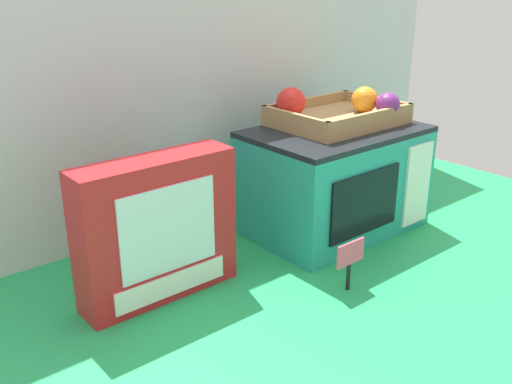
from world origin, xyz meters
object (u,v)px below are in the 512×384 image
(toy_microwave, at_px, (334,180))
(food_groups_crate, at_px, (337,113))
(cookie_set_box, at_px, (157,229))
(price_sign, at_px, (350,258))

(toy_microwave, distance_m, food_groups_crate, 0.15)
(food_groups_crate, bearing_deg, cookie_set_box, -176.21)
(food_groups_crate, height_order, cookie_set_box, food_groups_crate)
(toy_microwave, distance_m, price_sign, 0.29)
(food_groups_crate, bearing_deg, price_sign, -131.60)
(toy_microwave, distance_m, cookie_set_box, 0.47)
(cookie_set_box, distance_m, price_sign, 0.36)
(toy_microwave, xyz_separation_m, cookie_set_box, (-0.47, -0.00, 0.01))
(food_groups_crate, xyz_separation_m, cookie_set_box, (-0.50, -0.03, -0.13))
(toy_microwave, height_order, food_groups_crate, food_groups_crate)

